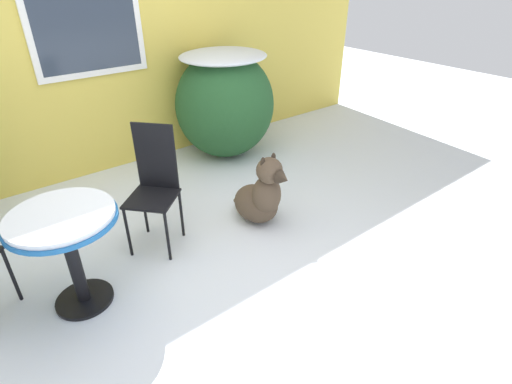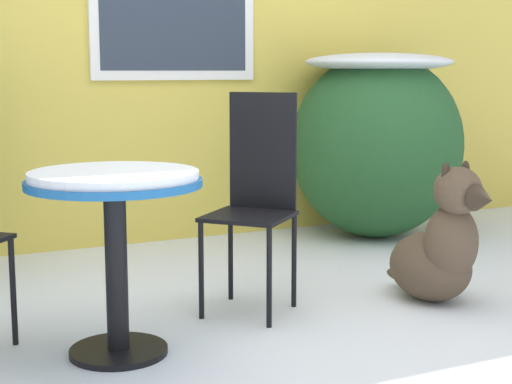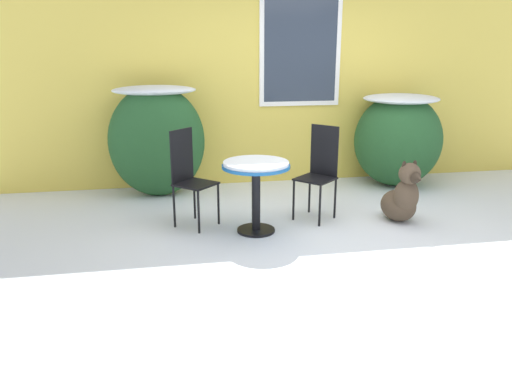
# 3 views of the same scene
# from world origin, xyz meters

# --- Properties ---
(ground_plane) EXTENTS (16.00, 16.00, 0.00)m
(ground_plane) POSITION_xyz_m (0.00, 0.00, 0.00)
(ground_plane) COLOR silver
(shrub_middle) EXTENTS (1.17, 1.08, 1.23)m
(shrub_middle) POSITION_xyz_m (1.42, 1.68, 0.65)
(shrub_middle) COLOR #235128
(shrub_middle) RESTS_ON ground_plane
(patio_table) EXTENTS (0.68, 0.68, 0.73)m
(patio_table) POSITION_xyz_m (-0.77, 0.25, 0.58)
(patio_table) COLOR black
(patio_table) RESTS_ON ground_plane
(patio_chair_near_table) EXTENTS (0.51, 0.51, 1.01)m
(patio_chair_near_table) POSITION_xyz_m (-0.02, 0.57, 0.54)
(patio_chair_near_table) COLOR black
(patio_chair_near_table) RESTS_ON ground_plane
(dog) EXTENTS (0.39, 0.68, 0.70)m
(dog) POSITION_xyz_m (0.81, 0.26, 0.26)
(dog) COLOR #4C3D2D
(dog) RESTS_ON ground_plane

